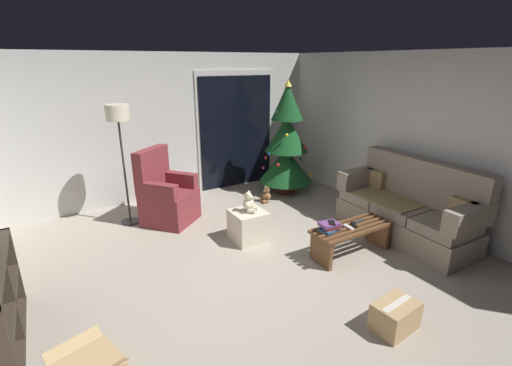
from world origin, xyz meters
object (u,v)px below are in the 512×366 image
(couch, at_px, (408,209))
(cardboard_box_taped_mid_floor, at_px, (395,316))
(teddy_bear_cream, at_px, (249,203))
(ottoman, at_px, (248,226))
(cell_phone, at_px, (332,222))
(remote_black, at_px, (354,225))
(remote_white, at_px, (349,227))
(armchair, at_px, (166,197))
(teddy_bear_chestnut_by_tree, at_px, (266,195))
(coffee_table, at_px, (351,235))
(remote_graphite, at_px, (358,221))
(christmas_tree, at_px, (286,145))
(floor_lamp, at_px, (119,125))
(book_stack, at_px, (330,226))

(couch, bearing_deg, cardboard_box_taped_mid_floor, -144.88)
(teddy_bear_cream, bearing_deg, cardboard_box_taped_mid_floor, -82.81)
(couch, height_order, ottoman, couch)
(cardboard_box_taped_mid_floor, bearing_deg, cell_phone, 75.23)
(remote_black, distance_m, remote_white, 0.11)
(cell_phone, relative_size, armchair, 0.13)
(remote_white, height_order, teddy_bear_chestnut_by_tree, remote_white)
(ottoman, height_order, teddy_bear_cream, teddy_bear_cream)
(coffee_table, height_order, remote_white, remote_white)
(remote_graphite, distance_m, cell_phone, 0.49)
(remote_graphite, bearing_deg, remote_black, 101.60)
(remote_white, distance_m, teddy_bear_cream, 1.32)
(remote_white, xyz_separation_m, teddy_bear_cream, (-0.85, 1.01, 0.15))
(remote_black, height_order, christmas_tree, christmas_tree)
(remote_white, height_order, cardboard_box_taped_mid_floor, remote_white)
(remote_graphite, distance_m, ottoman, 1.46)
(remote_white, distance_m, cardboard_box_taped_mid_floor, 1.35)
(armchair, bearing_deg, cell_phone, -57.44)
(floor_lamp, bearing_deg, cell_phone, -51.76)
(couch, height_order, cardboard_box_taped_mid_floor, couch)
(remote_white, height_order, remote_graphite, same)
(remote_black, height_order, remote_graphite, same)
(armchair, height_order, teddy_bear_cream, armchair)
(floor_lamp, bearing_deg, remote_white, -48.94)
(remote_graphite, bearing_deg, remote_white, 95.69)
(teddy_bear_cream, bearing_deg, coffee_table, -47.25)
(cardboard_box_taped_mid_floor, bearing_deg, floor_lamp, 113.20)
(couch, height_order, floor_lamp, floor_lamp)
(ottoman, bearing_deg, remote_white, -50.00)
(armchair, bearing_deg, remote_white, -53.72)
(coffee_table, bearing_deg, cardboard_box_taped_mid_floor, -118.09)
(remote_white, bearing_deg, coffee_table, -168.15)
(teddy_bear_cream, bearing_deg, ottoman, 132.75)
(couch, height_order, christmas_tree, christmas_tree)
(christmas_tree, bearing_deg, remote_black, -104.37)
(christmas_tree, bearing_deg, teddy_bear_cream, -139.61)
(floor_lamp, distance_m, ottoman, 2.31)
(floor_lamp, bearing_deg, remote_graphite, -45.16)
(christmas_tree, xyz_separation_m, armchair, (-2.31, -0.13, -0.51))
(floor_lamp, height_order, cardboard_box_taped_mid_floor, floor_lamp)
(couch, xyz_separation_m, remote_white, (-1.13, 0.00, 0.00))
(book_stack, xyz_separation_m, ottoman, (-0.60, 0.95, -0.23))
(cardboard_box_taped_mid_floor, bearing_deg, book_stack, 75.95)
(book_stack, xyz_separation_m, teddy_bear_cream, (-0.59, 0.94, 0.10))
(couch, distance_m, armchair, 3.51)
(remote_white, xyz_separation_m, book_stack, (-0.25, 0.07, 0.04))
(coffee_table, distance_m, teddy_bear_chestnut_by_tree, 2.08)
(ottoman, bearing_deg, cell_phone, -57.69)
(remote_graphite, xyz_separation_m, floor_lamp, (-2.36, 2.37, 1.11))
(cell_phone, distance_m, christmas_tree, 2.50)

